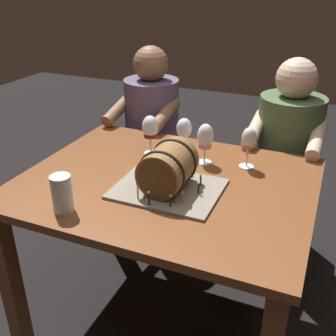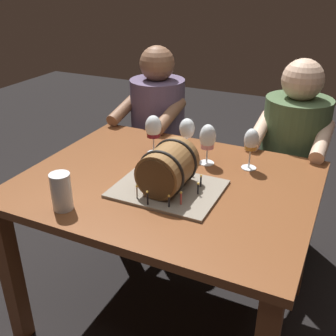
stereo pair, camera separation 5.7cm
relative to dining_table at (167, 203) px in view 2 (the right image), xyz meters
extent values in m
plane|color=black|center=(0.00, 0.00, -0.64)|extent=(8.00, 8.00, 0.00)
cube|color=brown|center=(0.00, 0.00, 0.09)|extent=(1.22, 0.97, 0.03)
cube|color=brown|center=(-0.55, -0.42, -0.28)|extent=(0.07, 0.07, 0.72)
cube|color=brown|center=(-0.55, 0.42, -0.28)|extent=(0.07, 0.07, 0.72)
cube|color=brown|center=(0.55, 0.42, -0.28)|extent=(0.07, 0.07, 0.72)
cube|color=gray|center=(0.04, -0.08, 0.12)|extent=(0.42, 0.33, 0.01)
cylinder|color=brown|center=(0.04, -0.08, 0.21)|extent=(0.18, 0.22, 0.18)
cylinder|color=#4F371E|center=(0.04, -0.19, 0.21)|extent=(0.16, 0.00, 0.16)
cylinder|color=#4F371E|center=(0.04, 0.04, 0.21)|extent=(0.16, 0.00, 0.16)
torus|color=black|center=(0.04, -0.14, 0.21)|extent=(0.20, 0.01, 0.20)
torus|color=black|center=(0.04, -0.02, 0.21)|extent=(0.20, 0.01, 0.20)
cylinder|color=black|center=(0.17, -0.07, 0.14)|extent=(0.01, 0.01, 0.04)
sphere|color=#F9C64C|center=(0.17, -0.07, 0.17)|extent=(0.01, 0.01, 0.01)
cylinder|color=black|center=(0.16, -0.01, 0.15)|extent=(0.01, 0.01, 0.04)
sphere|color=#F9C64C|center=(0.16, -0.01, 0.17)|extent=(0.01, 0.01, 0.01)
cylinder|color=black|center=(0.08, 0.07, 0.15)|extent=(0.01, 0.01, 0.04)
sphere|color=#F9C64C|center=(0.08, 0.07, 0.17)|extent=(0.01, 0.01, 0.01)
cylinder|color=#EAD666|center=(0.03, 0.07, 0.15)|extent=(0.01, 0.01, 0.04)
sphere|color=#F9C64C|center=(0.03, 0.07, 0.17)|extent=(0.01, 0.01, 0.01)
cylinder|color=silver|center=(-0.04, 0.04, 0.15)|extent=(0.01, 0.01, 0.05)
sphere|color=#F9C64C|center=(-0.04, 0.04, 0.18)|extent=(0.01, 0.01, 0.01)
cylinder|color=#D64C47|center=(-0.08, -0.04, 0.14)|extent=(0.01, 0.01, 0.04)
sphere|color=#F9C64C|center=(-0.08, -0.04, 0.17)|extent=(0.01, 0.01, 0.01)
cylinder|color=black|center=(-0.09, -0.11, 0.15)|extent=(0.01, 0.01, 0.05)
sphere|color=#F9C64C|center=(-0.09, -0.11, 0.18)|extent=(0.01, 0.01, 0.01)
cylinder|color=silver|center=(-0.03, -0.20, 0.15)|extent=(0.01, 0.01, 0.05)
sphere|color=#F9C64C|center=(-0.03, -0.20, 0.18)|extent=(0.01, 0.01, 0.01)
cylinder|color=black|center=(0.03, -0.23, 0.15)|extent=(0.01, 0.01, 0.05)
sphere|color=#F9C64C|center=(0.03, -0.23, 0.18)|extent=(0.01, 0.01, 0.01)
cylinder|color=black|center=(0.11, -0.21, 0.14)|extent=(0.01, 0.01, 0.04)
sphere|color=#F9C64C|center=(0.11, -0.21, 0.17)|extent=(0.01, 0.01, 0.01)
cylinder|color=#D64C47|center=(0.14, -0.17, 0.15)|extent=(0.01, 0.01, 0.04)
sphere|color=#F9C64C|center=(0.14, -0.17, 0.18)|extent=(0.01, 0.01, 0.01)
cylinder|color=white|center=(0.28, 0.26, 0.11)|extent=(0.07, 0.07, 0.00)
cylinder|color=white|center=(0.28, 0.26, 0.16)|extent=(0.01, 0.01, 0.09)
ellipsoid|color=white|center=(0.28, 0.26, 0.25)|extent=(0.06, 0.06, 0.10)
cylinder|color=#C6842D|center=(0.28, 0.26, 0.23)|extent=(0.05, 0.05, 0.04)
cylinder|color=white|center=(-0.02, 0.27, 0.11)|extent=(0.07, 0.07, 0.00)
cylinder|color=white|center=(-0.02, 0.27, 0.16)|extent=(0.01, 0.01, 0.09)
ellipsoid|color=white|center=(-0.02, 0.27, 0.25)|extent=(0.07, 0.07, 0.10)
cylinder|color=white|center=(0.09, 0.23, 0.11)|extent=(0.07, 0.07, 0.00)
cylinder|color=white|center=(0.09, 0.23, 0.15)|extent=(0.01, 0.01, 0.07)
ellipsoid|color=white|center=(0.09, 0.23, 0.24)|extent=(0.07, 0.07, 0.12)
cylinder|color=pink|center=(0.09, 0.23, 0.21)|extent=(0.06, 0.06, 0.05)
cylinder|color=white|center=(-0.18, 0.22, 0.11)|extent=(0.06, 0.06, 0.00)
cylinder|color=white|center=(-0.18, 0.22, 0.16)|extent=(0.01, 0.01, 0.08)
ellipsoid|color=white|center=(-0.18, 0.22, 0.25)|extent=(0.08, 0.08, 0.11)
cylinder|color=maroon|center=(-0.18, 0.22, 0.22)|extent=(0.06, 0.06, 0.04)
cylinder|color=white|center=(-0.25, -0.37, 0.18)|extent=(0.08, 0.08, 0.14)
cylinder|color=#C6842D|center=(-0.25, -0.37, 0.16)|extent=(0.07, 0.07, 0.09)
cylinder|color=white|center=(-0.25, -0.37, 0.21)|extent=(0.07, 0.07, 0.01)
cube|color=#372D40|center=(-0.40, 0.71, -0.41)|extent=(0.34, 0.32, 0.45)
cylinder|color=#5B4C6B|center=(-0.40, 0.71, 0.08)|extent=(0.33, 0.33, 0.53)
sphere|color=brown|center=(-0.40, 0.71, 0.43)|extent=(0.20, 0.20, 0.20)
cylinder|color=brown|center=(-0.26, 0.58, 0.18)|extent=(0.07, 0.31, 0.14)
cylinder|color=brown|center=(-0.55, 0.58, 0.18)|extent=(0.07, 0.31, 0.14)
cube|color=#2A3A24|center=(0.40, 0.71, -0.41)|extent=(0.34, 0.32, 0.45)
cylinder|color=#47603D|center=(0.40, 0.71, 0.07)|extent=(0.35, 0.35, 0.52)
sphere|color=beige|center=(0.40, 0.71, 0.42)|extent=(0.21, 0.21, 0.21)
cylinder|color=beige|center=(0.55, 0.58, 0.18)|extent=(0.08, 0.31, 0.14)
cylinder|color=beige|center=(0.25, 0.58, 0.18)|extent=(0.08, 0.31, 0.14)
camera|label=1|loc=(0.60, -1.39, 0.92)|focal=43.16mm
camera|label=2|loc=(0.65, -1.37, 0.92)|focal=43.16mm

